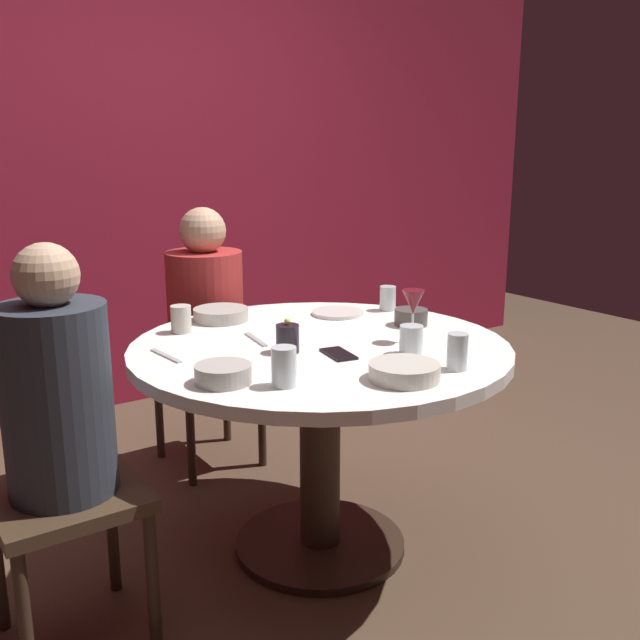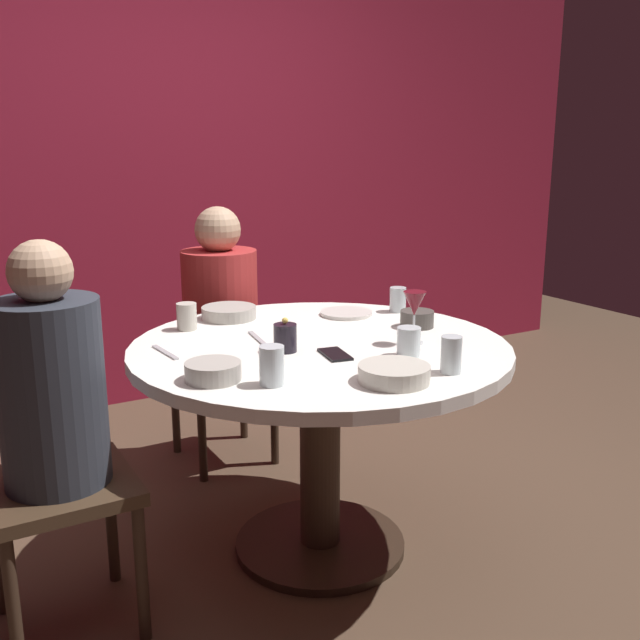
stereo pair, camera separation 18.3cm
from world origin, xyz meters
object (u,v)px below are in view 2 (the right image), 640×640
cell_phone (335,354)px  cup_by_right_diner (398,300)px  seated_diner_back (220,307)px  bowl_sauce_side (394,374)px  candle_holder (285,338)px  bowl_serving_large (229,313)px  cup_far_edge (409,342)px  cup_near_candle (272,366)px  cup_center_front (451,355)px  cup_by_left_diner (187,316)px  bowl_small_white (417,319)px  bowl_salad_center (213,371)px  wine_glass (414,306)px  seated_diner_left (52,401)px  dining_table (320,391)px  dinner_plate (346,313)px

cell_phone → cup_by_right_diner: cup_by_right_diner is taller
seated_diner_back → bowl_sauce_side: 1.32m
seated_diner_back → candle_holder: size_ratio=10.23×
bowl_serving_large → cup_far_edge: (0.29, -0.73, 0.02)m
cup_near_candle → cup_center_front: bearing=-18.1°
cup_by_left_diner → cup_center_front: bearing=-60.0°
bowl_small_white → cup_by_left_diner: 0.83m
cell_phone → bowl_serving_large: (-0.10, 0.62, 0.02)m
seated_diner_back → bowl_serving_large: seated_diner_back is taller
seated_diner_back → bowl_salad_center: bearing=-23.2°
bowl_salad_center → bowl_small_white: bearing=12.8°
bowl_serving_large → cup_near_candle: (-0.20, -0.77, 0.03)m
bowl_small_white → cup_center_front: (-0.24, -0.48, 0.02)m
bowl_salad_center → cup_far_edge: bearing=-7.6°
wine_glass → bowl_small_white: size_ratio=1.46×
seated_diner_left → cup_by_right_diner: 1.38m
cup_by_left_diner → candle_holder: bearing=-67.2°
candle_holder → bowl_small_white: bearing=4.3°
cup_center_front → candle_holder: bearing=126.0°
dining_table → bowl_small_white: size_ratio=10.43×
cell_phone → cup_by_right_diner: bearing=-133.2°
wine_glass → bowl_salad_center: 0.73m
dinner_plate → cup_far_edge: cup_far_edge is taller
seated_diner_back → dining_table: bearing=0.0°
dining_table → cup_far_edge: (0.17, -0.26, 0.21)m
bowl_serving_large → cup_by_left_diner: 0.21m
dining_table → cup_center_front: cup_center_front is taller
seated_diner_left → seated_diner_back: seated_diner_left is taller
seated_diner_left → cup_near_candle: size_ratio=10.48×
bowl_small_white → cup_center_front: bearing=-116.9°
bowl_sauce_side → cup_by_right_diner: 0.86m
bowl_sauce_side → candle_holder: bearing=106.7°
cup_far_edge → bowl_sauce_side: bearing=-135.6°
cell_phone → cup_center_front: bearing=132.6°
candle_holder → bowl_salad_center: 0.34m
seated_diner_back → cup_by_right_diner: 0.80m
bowl_serving_large → wine_glass: bearing=-57.8°
seated_diner_left → candle_holder: bearing=-2.2°
seated_diner_left → cup_center_front: size_ratio=10.62×
seated_diner_back → cup_far_edge: size_ratio=12.43×
bowl_small_white → cup_by_left_diner: bearing=152.7°
seated_diner_left → bowl_sauce_side: seated_diner_left is taller
cup_near_candle → dining_table: bearing=42.6°
bowl_small_white → cup_center_front: cup_center_front is taller
cup_center_front → wine_glass: bearing=72.4°
dining_table → bowl_small_white: bearing=2.1°
cup_near_candle → cup_center_front: size_ratio=1.01×
cup_by_right_diner → cell_phone: bearing=-143.2°
seated_diner_left → bowl_small_white: (1.27, 0.02, 0.07)m
dining_table → bowl_salad_center: bearing=-158.1°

